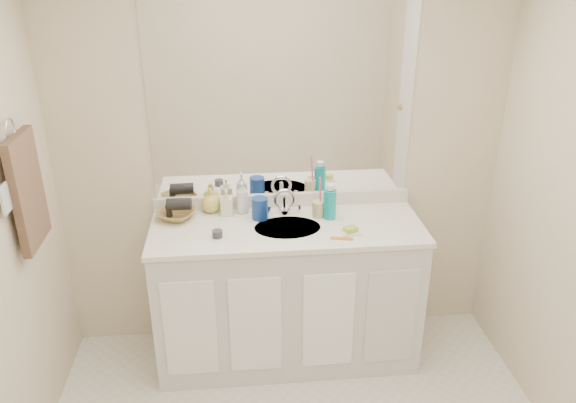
{
  "coord_description": "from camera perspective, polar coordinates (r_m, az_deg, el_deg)",
  "views": [
    {
      "loc": [
        -0.27,
        -1.75,
        2.29
      ],
      "look_at": [
        0.0,
        0.97,
        1.05
      ],
      "focal_mm": 35.0,
      "sensor_mm": 36.0,
      "label": 1
    }
  ],
  "objects": [
    {
      "name": "dark_jar",
      "position": [
        3.02,
        -7.19,
        -3.27
      ],
      "size": [
        0.06,
        0.06,
        0.04
      ],
      "primitive_type": "cylinder",
      "rotation": [
        0.0,
        0.0,
        0.09
      ],
      "color": "#34343B",
      "rests_on": "countertop"
    },
    {
      "name": "blue_mug",
      "position": [
        3.19,
        -2.88,
        -0.7
      ],
      "size": [
        0.1,
        0.1,
        0.13
      ],
      "primitive_type": "cylinder",
      "rotation": [
        0.0,
        0.0,
        0.13
      ],
      "color": "navy",
      "rests_on": "countertop"
    },
    {
      "name": "soap_bottle_cream",
      "position": [
        3.25,
        -6.27,
        -0.05
      ],
      "size": [
        0.07,
        0.07,
        0.15
      ],
      "primitive_type": "imported",
      "rotation": [
        0.0,
        0.0,
        -0.01
      ],
      "color": "beige",
      "rests_on": "countertop"
    },
    {
      "name": "wall_back",
      "position": [
        3.25,
        -0.57,
        4.76
      ],
      "size": [
        2.6,
        0.02,
        2.4
      ],
      "primitive_type": "cube",
      "color": "beige",
      "rests_on": "floor"
    },
    {
      "name": "toothbrush",
      "position": [
        3.17,
        3.29,
        0.91
      ],
      "size": [
        0.02,
        0.04,
        0.2
      ],
      "primitive_type": "cylinder",
      "rotation": [
        0.14,
        0.0,
        -0.34
      ],
      "color": "#FF439F",
      "rests_on": "tan_cup"
    },
    {
      "name": "mouthwash_bottle",
      "position": [
        3.19,
        4.27,
        -0.28
      ],
      "size": [
        0.08,
        0.08,
        0.17
      ],
      "primitive_type": "cylinder",
      "rotation": [
        0.0,
        0.0,
        -0.15
      ],
      "color": "#0C9B9B",
      "rests_on": "countertop"
    },
    {
      "name": "orange_comb",
      "position": [
        3.0,
        5.48,
        -3.77
      ],
      "size": [
        0.12,
        0.05,
        0.01
      ],
      "primitive_type": "cube",
      "rotation": [
        0.0,
        0.0,
        -0.23
      ],
      "color": "orange",
      "rests_on": "countertop"
    },
    {
      "name": "faucet",
      "position": [
        3.25,
        -0.37,
        -0.33
      ],
      "size": [
        0.02,
        0.02,
        0.11
      ],
      "primitive_type": "cylinder",
      "color": "silver",
      "rests_on": "countertop"
    },
    {
      "name": "hair_dryer",
      "position": [
        3.23,
        -11.01,
        -0.26
      ],
      "size": [
        0.14,
        0.07,
        0.07
      ],
      "primitive_type": "cylinder",
      "rotation": [
        0.0,
        1.57,
        -0.04
      ],
      "color": "black",
      "rests_on": "wicker_basket"
    },
    {
      "name": "backsplash",
      "position": [
        3.34,
        -0.53,
        0.15
      ],
      "size": [
        1.52,
        0.03,
        0.08
      ],
      "primitive_type": "cube",
      "color": "silver",
      "rests_on": "countertop"
    },
    {
      "name": "tan_cup",
      "position": [
        3.22,
        3.07,
        -0.79
      ],
      "size": [
        0.08,
        0.08,
        0.09
      ],
      "primitive_type": "cylinder",
      "rotation": [
        0.0,
        0.0,
        -0.13
      ],
      "color": "#BCB585",
      "rests_on": "countertop"
    },
    {
      "name": "towel_ring",
      "position": [
        2.82,
        -26.39,
        6.56
      ],
      "size": [
        0.01,
        0.11,
        0.11
      ],
      "primitive_type": "torus",
      "rotation": [
        0.0,
        1.57,
        0.0
      ],
      "color": "silver",
      "rests_on": "wall_left"
    },
    {
      "name": "green_soap",
      "position": [
        3.05,
        6.37,
        -2.81
      ],
      "size": [
        0.08,
        0.07,
        0.02
      ],
      "primitive_type": "cube",
      "rotation": [
        0.0,
        0.0,
        0.43
      ],
      "color": "#9BC32F",
      "rests_on": "soap_dish"
    },
    {
      "name": "vanity_cabinet",
      "position": [
        3.36,
        -0.09,
        -9.41
      ],
      "size": [
        1.5,
        0.55,
        0.85
      ],
      "primitive_type": "cube",
      "color": "silver",
      "rests_on": "floor"
    },
    {
      "name": "wicker_basket",
      "position": [
        3.26,
        -11.27,
        -1.3
      ],
      "size": [
        0.27,
        0.27,
        0.05
      ],
      "primitive_type": "imported",
      "rotation": [
        0.0,
        0.0,
        -0.39
      ],
      "color": "olive",
      "rests_on": "countertop"
    },
    {
      "name": "soap_dish",
      "position": [
        3.06,
        6.36,
        -3.12
      ],
      "size": [
        0.1,
        0.08,
        0.01
      ],
      "primitive_type": "cube",
      "rotation": [
        0.0,
        0.0,
        0.07
      ],
      "color": "white",
      "rests_on": "countertop"
    },
    {
      "name": "sink_basin",
      "position": [
        3.12,
        -0.05,
        -2.82
      ],
      "size": [
        0.37,
        0.37,
        0.02
      ],
      "primitive_type": "cylinder",
      "color": "beige",
      "rests_on": "countertop"
    },
    {
      "name": "hand_towel",
      "position": [
        2.9,
        -24.94,
        0.97
      ],
      "size": [
        0.04,
        0.32,
        0.55
      ],
      "primitive_type": "cube",
      "color": "#433024",
      "rests_on": "towel_ring"
    },
    {
      "name": "soap_bottle_white",
      "position": [
        3.25,
        -4.66,
        0.41
      ],
      "size": [
        0.08,
        0.08,
        0.19
      ],
      "primitive_type": "imported",
      "rotation": [
        0.0,
        0.0,
        -0.09
      ],
      "color": "silver",
      "rests_on": "countertop"
    },
    {
      "name": "mirror",
      "position": [
        3.15,
        -0.59,
        10.91
      ],
      "size": [
        1.48,
        0.01,
        1.2
      ],
      "primitive_type": "cube",
      "color": "white",
      "rests_on": "wall_back"
    },
    {
      "name": "countertop",
      "position": [
        3.13,
        -0.09,
        -2.71
      ],
      "size": [
        1.52,
        0.57,
        0.03
      ],
      "primitive_type": "cube",
      "color": "white",
      "rests_on": "vanity_cabinet"
    },
    {
      "name": "switch_plate",
      "position": [
        2.72,
        -26.79,
        0.25
      ],
      "size": [
        0.01,
        0.08,
        0.13
      ],
      "primitive_type": "cube",
      "color": "silver",
      "rests_on": "wall_left"
    },
    {
      "name": "soap_bottle_yellow",
      "position": [
        3.29,
        -7.86,
        0.14
      ],
      "size": [
        0.12,
        0.12,
        0.15
      ],
      "primitive_type": "imported",
      "rotation": [
        0.0,
        0.0,
        -0.07
      ],
      "color": "#D1C051",
      "rests_on": "countertop"
    }
  ]
}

